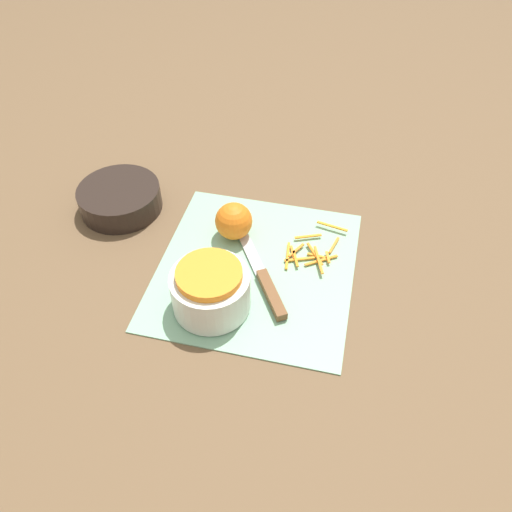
% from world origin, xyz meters
% --- Properties ---
extents(ground_plane, '(4.00, 4.00, 0.00)m').
position_xyz_m(ground_plane, '(0.00, 0.00, 0.00)').
color(ground_plane, brown).
extents(cutting_board, '(0.40, 0.37, 0.01)m').
position_xyz_m(cutting_board, '(0.00, 0.00, 0.00)').
color(cutting_board, '#84B793').
rests_on(cutting_board, ground_plane).
extents(bowl_speckled, '(0.14, 0.14, 0.09)m').
position_xyz_m(bowl_speckled, '(-0.11, 0.06, 0.05)').
color(bowl_speckled, silver).
rests_on(bowl_speckled, cutting_board).
extents(bowl_dark, '(0.18, 0.18, 0.05)m').
position_xyz_m(bowl_dark, '(0.11, 0.33, 0.03)').
color(bowl_dark, black).
rests_on(bowl_dark, ground_plane).
extents(knife, '(0.22, 0.15, 0.02)m').
position_xyz_m(knife, '(-0.05, -0.03, 0.01)').
color(knife, brown).
rests_on(knife, cutting_board).
extents(orange_left, '(0.08, 0.08, 0.08)m').
position_xyz_m(orange_left, '(0.08, 0.06, 0.04)').
color(orange_left, orange).
rests_on(orange_left, cutting_board).
extents(peel_pile, '(0.15, 0.12, 0.01)m').
position_xyz_m(peel_pile, '(0.06, -0.10, 0.01)').
color(peel_pile, orange).
rests_on(peel_pile, cutting_board).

